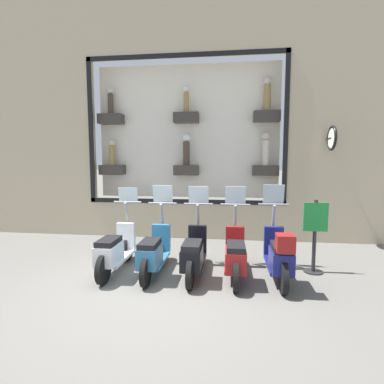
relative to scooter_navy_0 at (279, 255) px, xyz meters
The scene contains 8 objects.
ground_plane 2.25m from the scooter_navy_0, 106.86° to the left, with size 120.00×120.00×0.00m, color #66635E.
building_facade 5.42m from the scooter_navy_0, 35.39° to the left, with size 1.23×36.00×8.83m.
scooter_navy_0 is the anchor object (origin of this frame).
scooter_red_1 0.77m from the scooter_navy_0, 85.94° to the left, with size 1.80×0.60×1.64m.
scooter_black_2 1.53m from the scooter_navy_0, 87.97° to the left, with size 1.80×0.60×1.63m.
scooter_teal_3 2.29m from the scooter_navy_0, 88.64° to the left, with size 1.80×0.61×1.64m.
scooter_white_4 3.06m from the scooter_navy_0, 88.97° to the left, with size 1.81×0.60×1.58m.
shop_sign_post 0.96m from the scooter_navy_0, 53.42° to the right, with size 0.36×0.45×1.41m.
Camera 1 is at (-4.67, -1.22, 2.17)m, focal length 28.00 mm.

